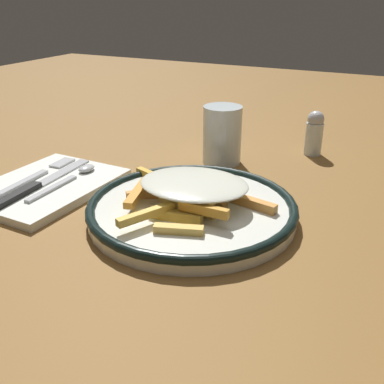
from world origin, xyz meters
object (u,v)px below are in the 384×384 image
at_px(fries_heap, 190,189).
at_px(spoon, 74,176).
at_px(knife, 37,185).
at_px(plate, 192,209).
at_px(napkin, 46,186).
at_px(salt_shaker, 314,133).
at_px(fork, 37,176).
at_px(water_glass, 222,135).

xyz_separation_m(fries_heap, spoon, (-0.22, 0.02, -0.02)).
xyz_separation_m(knife, spoon, (0.03, 0.05, 0.00)).
relative_size(plate, napkin, 1.29).
distance_m(fries_heap, salt_shaker, 0.35).
relative_size(napkin, fork, 1.26).
relative_size(fries_heap, salt_shaker, 2.89).
bearing_deg(fries_heap, napkin, -175.40).
relative_size(spoon, water_glass, 1.48).
bearing_deg(plate, fork, -178.90).
bearing_deg(spoon, water_glass, 50.23).
xyz_separation_m(spoon, salt_shaker, (0.31, 0.32, 0.03)).
distance_m(fries_heap, knife, 0.25).
relative_size(plate, spoon, 1.89).
xyz_separation_m(plate, napkin, (-0.25, -0.02, -0.01)).
height_order(water_glass, salt_shaker, water_glass).
relative_size(plate, salt_shaker, 3.43).
bearing_deg(fork, spoon, 21.98).
xyz_separation_m(fork, knife, (0.03, -0.03, 0.00)).
xyz_separation_m(water_glass, salt_shaker, (0.14, 0.12, -0.01)).
bearing_deg(spoon, knife, -116.26).
relative_size(fork, spoon, 1.16).
distance_m(napkin, knife, 0.02).
relative_size(napkin, salt_shaker, 2.65).
bearing_deg(salt_shaker, plate, -104.75).
bearing_deg(plate, knife, -171.59).
bearing_deg(salt_shaker, napkin, -133.40).
bearing_deg(knife, spoon, 63.74).
bearing_deg(water_glass, fries_heap, -78.14).
distance_m(napkin, spoon, 0.05).
xyz_separation_m(fork, spoon, (0.06, 0.02, 0.00)).
bearing_deg(spoon, napkin, -128.31).
relative_size(fries_heap, knife, 1.15).
height_order(plate, napkin, plate).
height_order(napkin, spoon, spoon).
bearing_deg(spoon, fork, -158.02).
height_order(plate, fries_heap, fries_heap).
xyz_separation_m(fries_heap, fork, (-0.27, -0.01, -0.03)).
bearing_deg(water_glass, spoon, -129.77).
distance_m(fork, salt_shaker, 0.50).
bearing_deg(fork, salt_shaker, 43.26).
bearing_deg(fork, napkin, -23.02).
height_order(fries_heap, fork, fries_heap).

